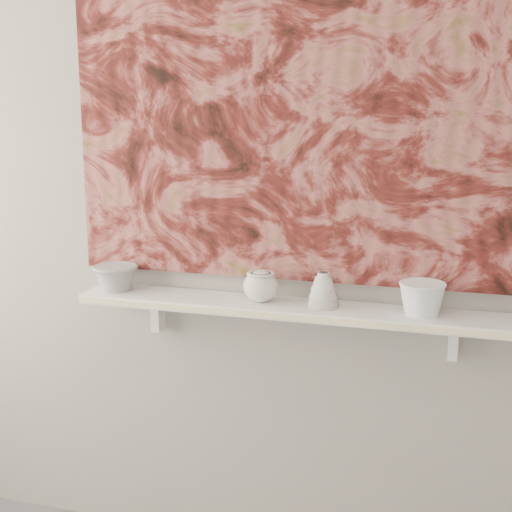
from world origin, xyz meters
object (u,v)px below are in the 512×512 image
at_px(painting, 301,105).
at_px(bowl_grey, 116,277).
at_px(cup_cream, 261,286).
at_px(bell_vessel, 323,290).
at_px(shelf, 292,309).
at_px(bowl_white, 422,298).

distance_m(painting, bowl_grey, 0.84).
height_order(cup_cream, bell_vessel, bell_vessel).
bearing_deg(shelf, bell_vessel, 0.00).
distance_m(bowl_grey, cup_cream, 0.51).
height_order(painting, cup_cream, painting).
bearing_deg(bowl_white, bowl_grey, 180.00).
bearing_deg(bowl_grey, shelf, 0.00).
height_order(bell_vessel, bowl_white, bell_vessel).
relative_size(cup_cream, bowl_white, 0.79).
bearing_deg(bowl_white, cup_cream, 180.00).
distance_m(bowl_grey, bell_vessel, 0.71).
bearing_deg(painting, cup_cream, -142.20).
bearing_deg(bell_vessel, bowl_grey, 180.00).
xyz_separation_m(painting, cup_cream, (-0.10, -0.08, -0.56)).
relative_size(painting, bowl_grey, 9.85).
bearing_deg(bell_vessel, shelf, 180.00).
height_order(cup_cream, bowl_white, same).
bearing_deg(painting, bowl_grey, -172.50).
bearing_deg(bowl_grey, cup_cream, 0.00).
height_order(painting, bowl_grey, painting).
height_order(bowl_grey, bell_vessel, bell_vessel).
height_order(painting, bowl_white, painting).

